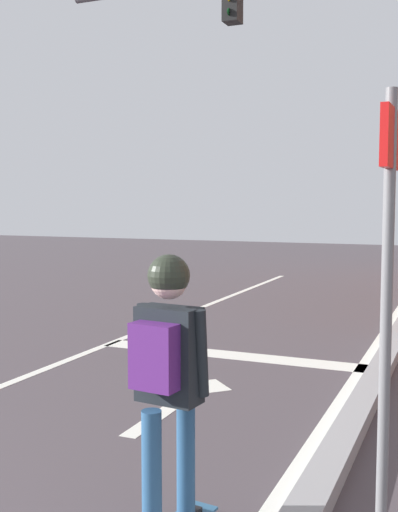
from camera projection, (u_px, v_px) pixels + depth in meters
lane_line_center at (60, 363)px, 7.67m from camera, size 0.12×20.00×0.01m
lane_line_curbside at (342, 397)px, 6.32m from camera, size 0.12×20.00×0.01m
stop_bar at (231, 355)px, 8.07m from camera, size 3.58×0.40×0.01m
lane_arrow_stem at (164, 412)px, 5.88m from camera, size 0.16×1.40×0.01m
lane_arrow_head at (200, 387)px, 6.66m from camera, size 0.71×0.71×0.01m
curb_strip at (368, 393)px, 6.22m from camera, size 0.24×24.00×0.14m
skater at (167, 361)px, 3.47m from camera, size 0.44×0.61×1.59m
traffic_signal_mast at (331, 64)px, 8.75m from camera, size 5.53×0.34×5.63m
street_sign_post at (387, 266)px, 3.18m from camera, size 0.06×0.44×2.53m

